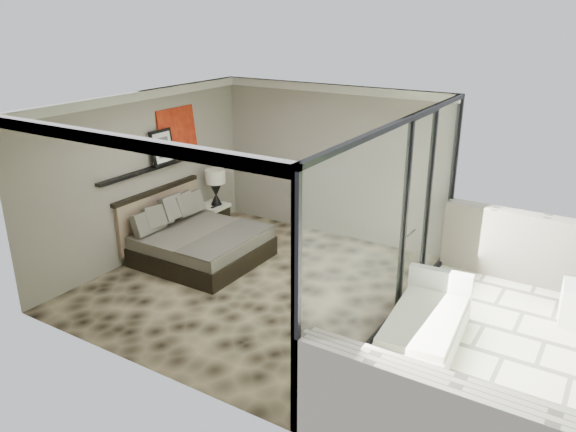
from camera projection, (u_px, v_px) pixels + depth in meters
The scene contains 13 objects.
floor at pixel (254, 283), 8.78m from camera, with size 5.00×5.00×0.00m, color black.
ceiling at pixel (250, 104), 7.81m from camera, with size 4.50×5.00×0.02m, color silver.
back_wall at pixel (331, 162), 10.28m from camera, with size 4.50×0.02×2.80m, color gray.
left_wall at pixel (143, 176), 9.41m from camera, with size 0.02×5.00×2.80m, color gray.
glass_wall at pixel (396, 228), 7.18m from camera, with size 0.08×5.00×2.80m, color white.
terrace_slab at pixel (502, 361), 6.94m from camera, with size 3.00×5.00×0.12m, color beige.
picture_ledge at pixel (150, 169), 9.42m from camera, with size 0.12×2.20×0.05m, color black.
bed at pixel (197, 241), 9.53m from camera, with size 1.94×1.88×1.07m.
nightstand at pixel (213, 218), 10.80m from camera, with size 0.51×0.51×0.51m, color black.
table_lamp at pixel (215, 183), 10.57m from camera, with size 0.38×0.38×0.69m.
abstract_canvas at pixel (178, 133), 9.86m from camera, with size 0.04×0.90×0.90m, color #A82A0E.
framed_print at pixel (162, 147), 9.52m from camera, with size 0.03×0.50×0.60m, color black.
lounger at pixel (425, 326), 7.19m from camera, with size 1.01×1.81×0.68m.
Camera 1 is at (4.62, -6.40, 4.03)m, focal length 35.00 mm.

